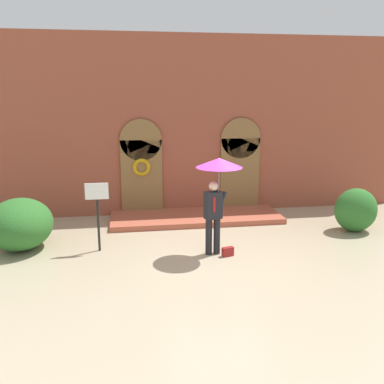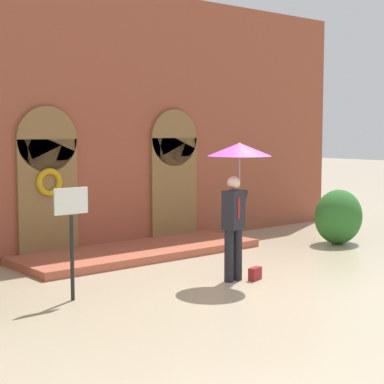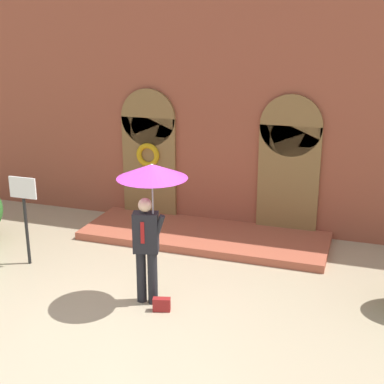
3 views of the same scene
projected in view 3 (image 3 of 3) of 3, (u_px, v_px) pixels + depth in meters
name	position (u px, v px, depth m)	size (l,w,h in m)	color
ground_plane	(147.00, 307.00, 8.67)	(80.00, 80.00, 0.00)	tan
building_facade	(220.00, 107.00, 11.63)	(14.00, 2.30, 5.60)	brown
person_with_umbrella	(151.00, 192.00, 8.25)	(1.10, 1.10, 2.36)	black
handbag	(162.00, 305.00, 8.53)	(0.28, 0.12, 0.22)	maroon
sign_post	(24.00, 206.00, 9.93)	(0.56, 0.06, 1.72)	black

